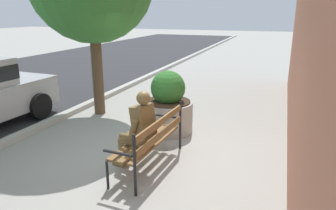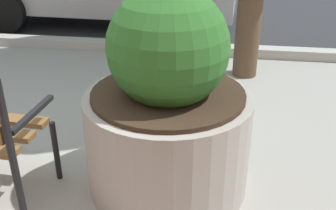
% 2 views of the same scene
% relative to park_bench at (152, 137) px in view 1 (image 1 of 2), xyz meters
% --- Properties ---
extents(ground_plane, '(80.00, 80.00, 0.00)m').
position_rel_park_bench_xyz_m(ground_plane, '(0.29, 0.19, -0.54)').
color(ground_plane, '#9E9B93').
extents(curb_stone, '(60.00, 0.20, 0.12)m').
position_rel_park_bench_xyz_m(curb_stone, '(0.29, 3.09, -0.48)').
color(curb_stone, '#B2AFA8').
rests_on(curb_stone, ground).
extents(building_wall_behind, '(12.00, 0.50, 4.09)m').
position_rel_park_bench_xyz_m(building_wall_behind, '(1.79, -2.41, 1.50)').
color(building_wall_behind, '#9E5B42').
rests_on(building_wall_behind, ground).
extents(park_bench, '(1.82, 0.63, 0.95)m').
position_rel_park_bench_xyz_m(park_bench, '(0.00, 0.00, 0.00)').
color(park_bench, brown).
rests_on(park_bench, ground).
extents(bronze_statue_seated, '(0.77, 0.80, 1.37)m').
position_rel_park_bench_xyz_m(bronze_statue_seated, '(-0.12, 0.21, 0.12)').
color(bronze_statue_seated, brown).
rests_on(bronze_statue_seated, ground).
extents(concrete_planter, '(1.08, 1.08, 1.35)m').
position_rel_park_bench_xyz_m(concrete_planter, '(1.66, 0.33, 0.02)').
color(concrete_planter, '#A8A399').
rests_on(concrete_planter, ground).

